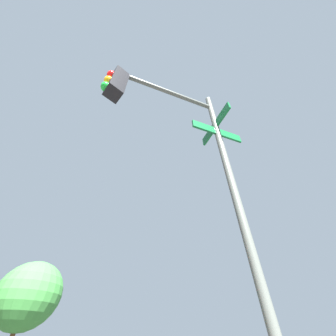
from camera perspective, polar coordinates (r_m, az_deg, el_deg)
traffic_signal_near at (r=3.39m, az=1.83°, el=11.04°), size 1.35×2.72×5.92m
street_tree at (r=16.11m, az=-35.85°, el=-28.13°), size 3.59×3.59×5.45m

